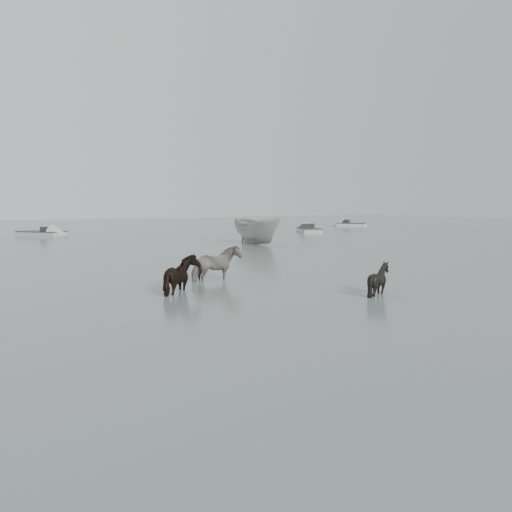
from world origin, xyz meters
The scene contains 8 objects.
ground centered at (0.00, 0.00, 0.00)m, with size 140.00×140.00×0.00m, color #4F5D5A.
pony_pinto centered at (-0.28, 3.38, 0.71)m, with size 0.77×1.69×1.43m, color black.
pony_dark centered at (-2.10, 1.84, 0.70)m, with size 1.39×1.19×1.40m, color black.
pony_black centered at (2.55, -1.38, 0.57)m, with size 0.92×1.04×1.14m, color black.
boat_small centered at (8.51, 15.44, 0.93)m, with size 1.81×4.82×1.86m, color #A7A7A2.
skiff_port centered at (18.68, 23.58, 0.38)m, with size 5.25×1.60×0.75m, color #A8ABA8, non-canonical shape.
skiff_mid centered at (-2.23, 30.51, 0.38)m, with size 5.23×1.60×0.75m, color #A3A5A2, non-canonical shape.
skiff_star centered at (29.25, 30.03, 0.38)m, with size 4.25×1.60×0.75m, color silver, non-canonical shape.
Camera 1 is at (-7.62, -11.70, 2.62)m, focal length 35.00 mm.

